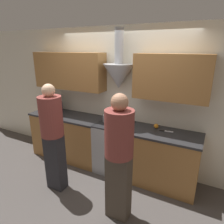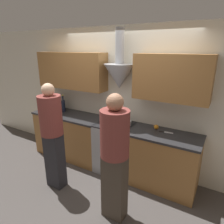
{
  "view_description": "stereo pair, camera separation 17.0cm",
  "coord_description": "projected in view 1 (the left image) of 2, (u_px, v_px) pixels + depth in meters",
  "views": [
    {
      "loc": [
        1.5,
        -2.64,
        2.24
      ],
      "look_at": [
        0.0,
        0.25,
        1.18
      ],
      "focal_mm": 32.0,
      "sensor_mm": 36.0,
      "label": 1
    },
    {
      "loc": [
        1.64,
        -2.55,
        2.24
      ],
      "look_at": [
        0.0,
        0.25,
        1.18
      ],
      "focal_mm": 32.0,
      "sensor_mm": 36.0,
      "label": 2
    }
  ],
  "objects": [
    {
      "name": "person_foreground_left",
      "position": [
        53.0,
        134.0,
        3.07
      ],
      "size": [
        0.35,
        0.35,
        1.74
      ],
      "color": "#28282D",
      "rests_on": "ground_plane"
    },
    {
      "name": "wine_bottle_2",
      "position": [
        51.0,
        104.0,
        4.28
      ],
      "size": [
        0.07,
        0.07,
        0.36
      ],
      "color": "black",
      "rests_on": "counter_left"
    },
    {
      "name": "stock_pot",
      "position": [
        109.0,
        118.0,
        3.66
      ],
      "size": [
        0.23,
        0.23,
        0.13
      ],
      "color": "#A8AAAF",
      "rests_on": "stove_range"
    },
    {
      "name": "wine_bottle_3",
      "position": [
        54.0,
        105.0,
        4.23
      ],
      "size": [
        0.08,
        0.08,
        0.35
      ],
      "color": "black",
      "rests_on": "counter_left"
    },
    {
      "name": "wine_bottle_0",
      "position": [
        44.0,
        103.0,
        4.36
      ],
      "size": [
        0.07,
        0.07,
        0.33
      ],
      "color": "black",
      "rests_on": "counter_left"
    },
    {
      "name": "stove_range",
      "position": [
        115.0,
        147.0,
        3.72
      ],
      "size": [
        0.63,
        0.6,
        0.93
      ],
      "color": "#A8AAAF",
      "rests_on": "ground_plane"
    },
    {
      "name": "person_foreground_right",
      "position": [
        119.0,
        154.0,
        2.51
      ],
      "size": [
        0.36,
        0.36,
        1.74
      ],
      "color": "#473D33",
      "rests_on": "ground_plane"
    },
    {
      "name": "wine_bottle_5",
      "position": [
        61.0,
        106.0,
        4.16
      ],
      "size": [
        0.08,
        0.08,
        0.37
      ],
      "color": "black",
      "rests_on": "counter_left"
    },
    {
      "name": "wine_bottle_4",
      "position": [
        57.0,
        106.0,
        4.19
      ],
      "size": [
        0.08,
        0.08,
        0.34
      ],
      "color": "black",
      "rests_on": "counter_left"
    },
    {
      "name": "wall_back",
      "position": [
        118.0,
        91.0,
        3.66
      ],
      "size": [
        8.4,
        0.54,
        2.6
      ],
      "color": "silver",
      "rests_on": "ground_plane"
    },
    {
      "name": "chefs_knife",
      "position": [
        166.0,
        131.0,
        3.25
      ],
      "size": [
        0.23,
        0.06,
        0.01
      ],
      "rotation": [
        0.0,
        0.0,
        0.12
      ],
      "color": "silver",
      "rests_on": "counter_right"
    },
    {
      "name": "mixing_bowl",
      "position": [
        123.0,
        122.0,
        3.54
      ],
      "size": [
        0.29,
        0.29,
        0.08
      ],
      "color": "#A8AAAF",
      "rests_on": "stove_range"
    },
    {
      "name": "wine_bottle_1",
      "position": [
        48.0,
        104.0,
        4.34
      ],
      "size": [
        0.08,
        0.08,
        0.34
      ],
      "color": "black",
      "rests_on": "counter_left"
    },
    {
      "name": "counter_right",
      "position": [
        162.0,
        159.0,
        3.33
      ],
      "size": [
        1.17,
        0.62,
        0.93
      ],
      "color": "#9E6B38",
      "rests_on": "ground_plane"
    },
    {
      "name": "orange_fruit",
      "position": [
        156.0,
        126.0,
        3.37
      ],
      "size": [
        0.08,
        0.08,
        0.08
      ],
      "color": "orange",
      "rests_on": "counter_right"
    },
    {
      "name": "counter_left",
      "position": [
        69.0,
        136.0,
        4.19
      ],
      "size": [
        1.55,
        0.62,
        0.93
      ],
      "color": "#9E6B38",
      "rests_on": "ground_plane"
    },
    {
      "name": "ground_plane",
      "position": [
        106.0,
        179.0,
        3.57
      ],
      "size": [
        12.0,
        12.0,
        0.0
      ],
      "primitive_type": "plane",
      "color": "#4C4744"
    }
  ]
}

